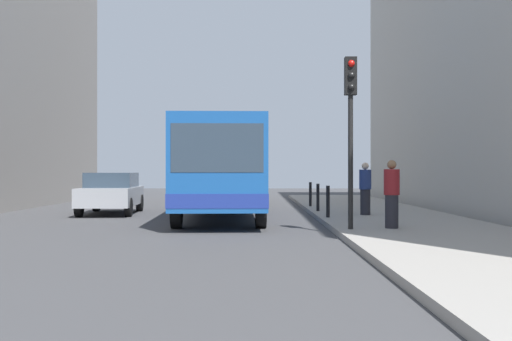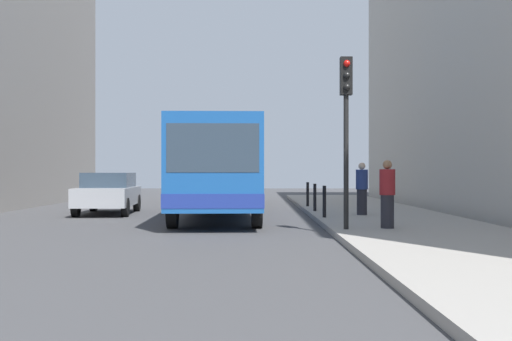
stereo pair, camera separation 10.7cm
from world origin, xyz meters
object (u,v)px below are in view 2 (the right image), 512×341
object	(u,v)px
bus	(220,165)
traffic_light	(348,109)
car_behind_bus	(232,187)
pedestrian_mid_sidewalk	(364,189)
bollard_mid	(317,197)
car_beside_bus	(111,192)
bollard_far	(310,194)
bollard_near	(326,202)
pedestrian_near_signal	(389,194)

from	to	relation	value
bus	traffic_light	world-z (taller)	traffic_light
car_behind_bus	pedestrian_mid_sidewalk	size ratio (longest dim) A/B	2.70
traffic_light	car_behind_bus	bearing A→B (deg)	102.20
car_behind_bus	bollard_mid	world-z (taller)	car_behind_bus
car_beside_bus	bollard_far	size ratio (longest dim) A/B	4.73
bus	bollard_near	size ratio (longest dim) A/B	11.68
car_beside_bus	bus	bearing A→B (deg)	152.90
bollard_near	bollard_far	world-z (taller)	same
bus	car_beside_bus	distance (m)	4.53
car_beside_bus	bollard_near	world-z (taller)	car_beside_bus
bus	bollard_mid	world-z (taller)	bus
car_beside_bus	car_behind_bus	bearing A→B (deg)	-119.81
bollard_far	bollard_near	bearing A→B (deg)	-90.00
traffic_light	pedestrian_mid_sidewalk	bearing A→B (deg)	76.43
traffic_light	pedestrian_mid_sidewalk	world-z (taller)	traffic_light
bollard_near	pedestrian_mid_sidewalk	size ratio (longest dim) A/B	0.57
car_behind_bus	bollard_mid	size ratio (longest dim) A/B	4.72
car_behind_bus	traffic_light	size ratio (longest dim) A/B	1.09
traffic_light	pedestrian_mid_sidewalk	xyz separation A→B (m)	(1.21, 5.00, -2.03)
pedestrian_near_signal	bollard_far	bearing A→B (deg)	136.29
car_behind_bus	pedestrian_near_signal	xyz separation A→B (m)	(4.45, -15.53, 0.19)
car_behind_bus	pedestrian_near_signal	distance (m)	16.16
traffic_light	bollard_near	xyz separation A→B (m)	(-0.10, 3.91, -2.38)
bus	pedestrian_near_signal	size ratio (longest dim) A/B	6.72
bollard_mid	bus	bearing A→B (deg)	-162.18
bus	bollard_mid	bearing A→B (deg)	-164.17
car_beside_bus	pedestrian_mid_sidewalk	world-z (taller)	pedestrian_mid_sidewalk
car_beside_bus	bollard_mid	size ratio (longest dim) A/B	4.73
car_behind_bus	pedestrian_mid_sidewalk	xyz separation A→B (m)	(4.62, -10.80, 0.19)
bollard_far	pedestrian_near_signal	xyz separation A→B (m)	(1.13, -9.81, 0.35)
bollard_far	car_beside_bus	bearing A→B (deg)	-162.29
car_beside_bus	traffic_light	xyz separation A→B (m)	(7.45, -7.73, 2.22)
traffic_light	pedestrian_near_signal	distance (m)	2.30
car_beside_bus	pedestrian_near_signal	bearing A→B (deg)	135.42
car_behind_bus	bollard_near	world-z (taller)	car_behind_bus
car_behind_bus	pedestrian_mid_sidewalk	world-z (taller)	pedestrian_mid_sidewalk
pedestrian_mid_sidewalk	bollard_near	bearing A→B (deg)	158.73
bollard_near	traffic_light	bearing A→B (deg)	-88.53
car_behind_bus	pedestrian_near_signal	size ratio (longest dim) A/B	2.71
bus	bollard_far	xyz separation A→B (m)	(3.29, 4.14, -1.10)
car_beside_bus	pedestrian_mid_sidewalk	xyz separation A→B (m)	(8.65, -2.73, 0.19)
bus	pedestrian_mid_sidewalk	distance (m)	4.75
bus	pedestrian_mid_sidewalk	world-z (taller)	bus
car_beside_bus	car_behind_bus	xyz separation A→B (m)	(4.03, 8.07, 0.00)
bollard_near	bollard_far	xyz separation A→B (m)	(0.00, 6.16, 0.00)
car_beside_bus	bollard_far	distance (m)	7.72
car_beside_bus	bollard_mid	distance (m)	7.39
bus	traffic_light	bearing A→B (deg)	117.79
pedestrian_near_signal	pedestrian_mid_sidewalk	world-z (taller)	pedestrian_mid_sidewalk
bollard_far	pedestrian_near_signal	bearing A→B (deg)	-83.40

